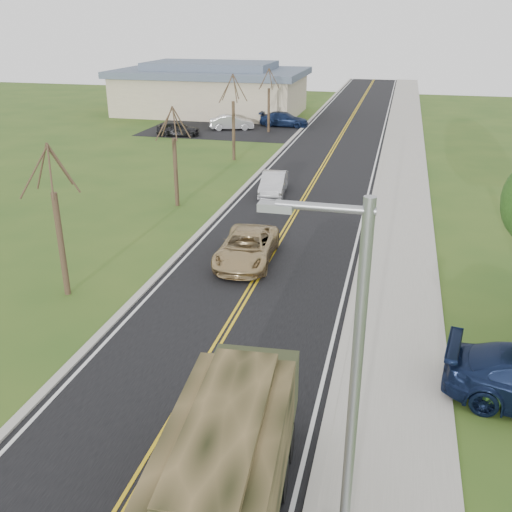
% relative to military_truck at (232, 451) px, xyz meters
% --- Properties ---
extents(road, '(8.00, 120.00, 0.01)m').
position_rel_military_truck_xyz_m(road, '(-2.51, 38.99, -1.80)').
color(road, black).
rests_on(road, ground).
extents(curb_right, '(0.30, 120.00, 0.12)m').
position_rel_military_truck_xyz_m(curb_right, '(1.64, 38.99, -1.74)').
color(curb_right, '#9E998E').
rests_on(curb_right, ground).
extents(sidewalk_right, '(3.20, 120.00, 0.10)m').
position_rel_military_truck_xyz_m(sidewalk_right, '(3.39, 38.99, -1.75)').
color(sidewalk_right, '#9E998E').
rests_on(sidewalk_right, ground).
extents(curb_left, '(0.30, 120.00, 0.10)m').
position_rel_military_truck_xyz_m(curb_left, '(-6.66, 38.99, -1.75)').
color(curb_left, '#9E998E').
rests_on(curb_left, ground).
extents(street_light, '(1.65, 0.22, 8.00)m').
position_rel_military_truck_xyz_m(street_light, '(2.39, -1.51, 2.63)').
color(street_light, gray).
rests_on(street_light, ground).
extents(bare_tree_a, '(1.93, 2.26, 6.08)m').
position_rel_military_truck_xyz_m(bare_tree_a, '(-9.52, 8.99, 0.82)').
color(bare_tree_a, '#38281C').
rests_on(bare_tree_a, ground).
extents(bare_tree_b, '(1.83, 2.14, 5.73)m').
position_rel_military_truck_xyz_m(bare_tree_b, '(-9.52, 20.99, 0.67)').
color(bare_tree_b, '#38281C').
rests_on(bare_tree_b, ground).
extents(bare_tree_c, '(2.04, 2.39, 6.42)m').
position_rel_military_truck_xyz_m(bare_tree_c, '(-9.52, 32.99, 0.97)').
color(bare_tree_c, '#38281C').
rests_on(bare_tree_c, ground).
extents(bare_tree_d, '(1.88, 2.20, 5.91)m').
position_rel_military_truck_xyz_m(bare_tree_d, '(-9.52, 44.99, 0.75)').
color(bare_tree_d, '#38281C').
rests_on(bare_tree_d, ground).
extents(commercial_building, '(25.50, 21.50, 5.65)m').
position_rel_military_truck_xyz_m(commercial_building, '(-18.50, 54.96, 0.88)').
color(commercial_building, tan).
rests_on(commercial_building, ground).
extents(military_truck, '(2.65, 6.46, 3.15)m').
position_rel_military_truck_xyz_m(military_truck, '(0.00, 0.00, 0.00)').
color(military_truck, black).
rests_on(military_truck, ground).
extents(suv_champagne, '(2.60, 5.18, 1.41)m').
position_rel_military_truck_xyz_m(suv_champagne, '(-3.39, 13.87, -1.10)').
color(suv_champagne, tan).
rests_on(suv_champagne, ground).
extents(sedan_silver, '(1.82, 4.24, 1.36)m').
position_rel_military_truck_xyz_m(sedan_silver, '(-4.52, 24.62, -1.12)').
color(sedan_silver, silver).
rests_on(sedan_silver, ground).
extents(lot_car_dark, '(4.13, 2.14, 1.34)m').
position_rel_military_truck_xyz_m(lot_car_dark, '(-17.24, 41.04, -1.13)').
color(lot_car_dark, black).
rests_on(lot_car_dark, ground).
extents(lot_car_silver, '(4.55, 2.89, 1.42)m').
position_rel_military_truck_xyz_m(lot_car_silver, '(-13.31, 45.36, -1.10)').
color(lot_car_silver, silver).
rests_on(lot_car_silver, ground).
extents(lot_car_navy, '(4.94, 2.02, 1.43)m').
position_rel_military_truck_xyz_m(lot_car_navy, '(-8.69, 48.38, -1.09)').
color(lot_car_navy, '#101C3C').
rests_on(lot_car_navy, ground).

